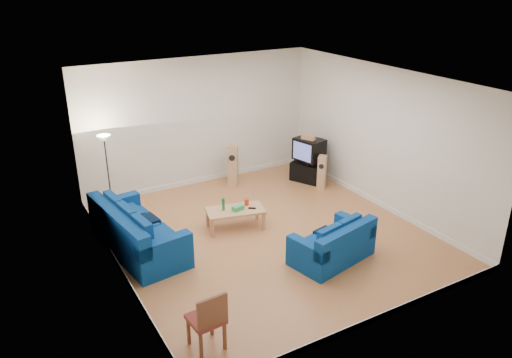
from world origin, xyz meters
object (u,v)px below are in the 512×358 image
coffee_table (235,212)px  tv_stand (307,172)px  sofa_loveseat (334,246)px  sofa_three_seat (135,235)px  television (309,149)px

coffee_table → tv_stand: bearing=26.0°
sofa_loveseat → tv_stand: bearing=50.0°
sofa_three_seat → coffee_table: sofa_three_seat is taller
coffee_table → tv_stand: tv_stand is taller
coffee_table → television: television is taller
sofa_loveseat → television: size_ratio=2.07×
television → sofa_loveseat: bearing=-42.2°
sofa_three_seat → sofa_loveseat: size_ratio=1.48×
tv_stand → sofa_three_seat: bearing=-102.5°
sofa_three_seat → tv_stand: 5.08m
sofa_three_seat → television: bearing=96.5°
tv_stand → sofa_loveseat: bearing=-54.8°
tv_stand → coffee_table: bearing=-90.9°
sofa_loveseat → coffee_table: sofa_loveseat is taller
coffee_table → television: 3.18m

